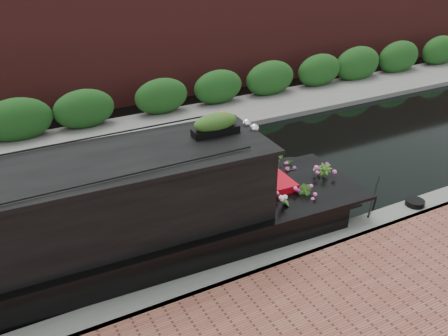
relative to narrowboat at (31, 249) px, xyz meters
name	(u,v)px	position (x,y,z in m)	size (l,w,h in m)	color
ground	(150,204)	(2.83, 1.87, -0.89)	(80.00, 80.00, 0.00)	black
near_bank_coping	(214,286)	(2.83, -1.43, -0.89)	(40.00, 0.60, 0.50)	slate
far_bank_path	(100,141)	(2.83, 6.07, -0.89)	(40.00, 2.40, 0.34)	slate
far_hedge	(92,131)	(2.83, 6.97, -0.89)	(40.00, 1.10, 2.80)	#1C4A19
far_brick_wall	(76,110)	(2.83, 9.07, -0.89)	(40.00, 1.00, 8.00)	#5C211F
narrowboat	(31,249)	(0.00, 0.00, 0.00)	(12.85, 2.79, 2.99)	black
rope_fender	(335,193)	(6.81, 0.00, -0.73)	(0.33, 0.33, 0.45)	olive
coiled_mooring_rope	(415,203)	(7.93, -1.38, -0.58)	(0.42, 0.42, 0.12)	black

